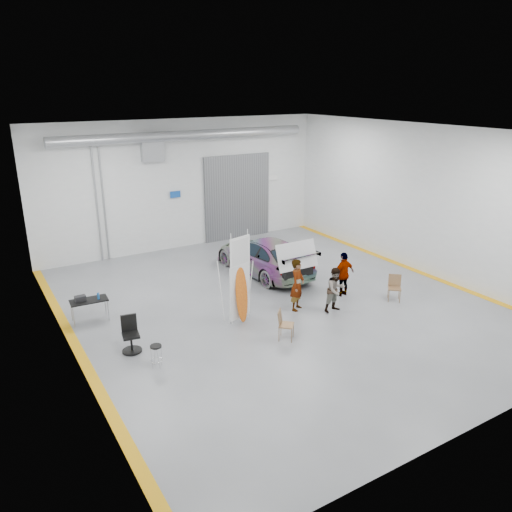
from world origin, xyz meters
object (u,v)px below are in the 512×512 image
person_b (336,290)px  office_chair (130,336)px  person_a (297,285)px  surfboard_display (239,287)px  sedan_car (264,256)px  folding_chair_far (394,293)px  shop_stool (156,356)px  folding_chair_near (286,330)px  work_table (87,300)px  person_c (344,274)px

person_b → office_chair: 6.95m
person_a → surfboard_display: 2.21m
sedan_car → folding_chair_far: (2.50, -4.86, -0.44)m
sedan_car → person_b: size_ratio=3.22×
person_a → folding_chair_far: 3.69m
person_a → person_b: bearing=-71.3°
sedan_car → shop_stool: size_ratio=7.67×
folding_chair_far → shop_stool: size_ratio=1.43×
person_a → folding_chair_far: size_ratio=1.95×
folding_chair_near → office_chair: (-4.30, 1.75, 0.18)m
person_b → surfboard_display: surfboard_display is taller
work_table → folding_chair_far: bearing=-22.0°
person_a → office_chair: 5.86m
folding_chair_far → work_table: 10.65m
person_a → person_c: size_ratio=1.10×
person_c → folding_chair_near: (-3.73, -1.73, -0.54)m
surfboard_display → folding_chair_far: bearing=-28.2°
sedan_car → surfboard_display: (-3.11, -3.48, 0.51)m
surfboard_display → office_chair: size_ratio=2.85×
person_c → person_a: bearing=-0.6°
folding_chair_near → folding_chair_far: bearing=-42.5°
sedan_car → person_a: size_ratio=2.76×
person_c → shop_stool: person_c is taller
shop_stool → office_chair: 1.28m
work_table → folding_chair_near: bearing=-41.9°
folding_chair_near → work_table: bearing=91.0°
work_table → office_chair: bearing=-77.3°
folding_chair_near → office_chair: bearing=110.8°
surfboard_display → office_chair: 3.74m
person_b → folding_chair_near: bearing=-164.5°
surfboard_display → shop_stool: 3.68m
sedan_car → person_b: bearing=87.9°
person_b → folding_chair_far: (2.39, -0.41, -0.49)m
sedan_car → work_table: bearing=3.1°
sedan_car → surfboard_display: surfboard_display is taller
surfboard_display → office_chair: surfboard_display is taller
person_a → surfboard_display: (-2.18, 0.18, 0.33)m
person_b → work_table: person_b is taller
sedan_car → folding_chair_far: 5.48m
person_a → office_chair: size_ratio=1.70×
surfboard_display → folding_chair_near: size_ratio=3.27×
person_a → person_c: 2.19m
sedan_car → folding_chair_far: sedan_car is taller
folding_chair_near → office_chair: size_ratio=0.87×
sedan_car → office_chair: sedan_car is taller
person_b → office_chair: (-6.88, 0.94, -0.31)m
folding_chair_near → office_chair: office_chair is taller
person_a → person_b: 1.31m
person_a → person_c: bearing=-30.5°
shop_stool → folding_chair_near: bearing=-7.4°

